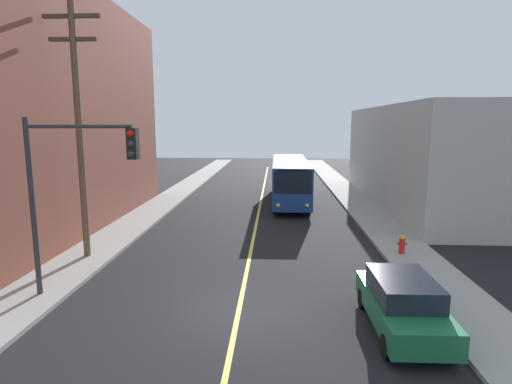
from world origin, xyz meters
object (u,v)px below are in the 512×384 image
traffic_signal_left_corner (75,174)px  fire_hydrant (402,244)px  city_bus (290,178)px  parked_car_green (403,303)px  utility_pole_near (79,122)px

traffic_signal_left_corner → fire_hydrant: (12.26, 5.19, -3.72)m
city_bus → parked_car_green: bearing=-82.6°
parked_car_green → traffic_signal_left_corner: size_ratio=0.74×
fire_hydrant → utility_pole_near: bearing=-176.0°
fire_hydrant → parked_car_green: bearing=-106.2°
parked_car_green → utility_pole_near: size_ratio=0.41×
city_bus → parked_car_green: size_ratio=2.76×
city_bus → traffic_signal_left_corner: size_ratio=2.03×
traffic_signal_left_corner → city_bus: bearing=67.5°
utility_pole_near → traffic_signal_left_corner: 4.88m
traffic_signal_left_corner → fire_hydrant: size_ratio=7.14×
parked_car_green → utility_pole_near: 14.38m
parked_car_green → city_bus: bearing=97.4°
utility_pole_near → city_bus: bearing=56.4°
traffic_signal_left_corner → fire_hydrant: traffic_signal_left_corner is taller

